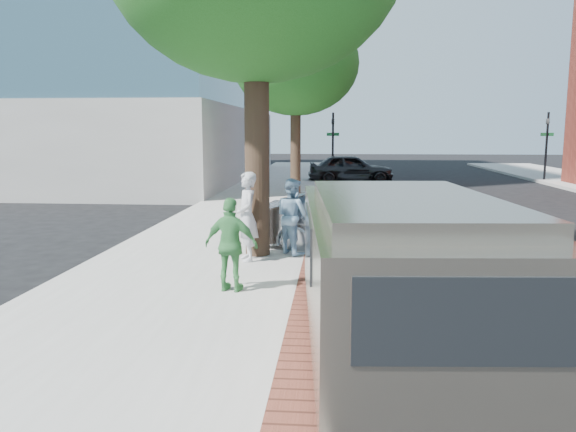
# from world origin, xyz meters

# --- Properties ---
(ground) EXTENTS (120.00, 120.00, 0.00)m
(ground) POSITION_xyz_m (0.00, 0.00, 0.00)
(ground) COLOR black
(ground) RESTS_ON ground
(sidewalk) EXTENTS (5.00, 60.00, 0.15)m
(sidewalk) POSITION_xyz_m (-1.50, 8.00, 0.07)
(sidewalk) COLOR #9E9991
(sidewalk) RESTS_ON ground
(brick_strip) EXTENTS (0.60, 60.00, 0.01)m
(brick_strip) POSITION_xyz_m (0.70, 8.00, 0.15)
(brick_strip) COLOR brown
(brick_strip) RESTS_ON sidewalk
(curb) EXTENTS (0.10, 60.00, 0.15)m
(curb) POSITION_xyz_m (1.05, 8.00, 0.07)
(curb) COLOR gray
(curb) RESTS_ON ground
(office_base) EXTENTS (18.20, 22.20, 4.00)m
(office_base) POSITION_xyz_m (-13.00, 22.00, 2.00)
(office_base) COLOR gray
(office_base) RESTS_ON ground
(signal_near) EXTENTS (0.70, 0.15, 3.80)m
(signal_near) POSITION_xyz_m (0.90, 22.00, 2.25)
(signal_near) COLOR black
(signal_near) RESTS_ON ground
(signal_far) EXTENTS (0.70, 0.15, 3.80)m
(signal_far) POSITION_xyz_m (12.50, 22.00, 2.25)
(signal_far) COLOR black
(signal_far) RESTS_ON ground
(tree_far) EXTENTS (4.80, 4.80, 7.14)m
(tree_far) POSITION_xyz_m (-0.50, 12.00, 5.30)
(tree_far) COLOR black
(tree_far) RESTS_ON sidewalk
(parking_meter) EXTENTS (0.12, 0.32, 1.47)m
(parking_meter) POSITION_xyz_m (0.80, -0.59, 1.21)
(parking_meter) COLOR gray
(parking_meter) RESTS_ON sidewalk
(person_gray) EXTENTS (0.63, 0.77, 1.81)m
(person_gray) POSITION_xyz_m (-0.73, 1.30, 1.06)
(person_gray) COLOR #AFB0B5
(person_gray) RESTS_ON sidewalk
(person_officer) EXTENTS (0.99, 1.00, 1.63)m
(person_officer) POSITION_xyz_m (0.13, 2.04, 0.97)
(person_officer) COLOR #82A9C9
(person_officer) RESTS_ON sidewalk
(person_green) EXTENTS (0.96, 0.54, 1.55)m
(person_green) POSITION_xyz_m (-0.65, -0.90, 0.93)
(person_green) COLOR #41914C
(person_green) RESTS_ON sidewalk
(sedan_silver) EXTENTS (4.70, 2.12, 1.50)m
(sedan_silver) POSITION_xyz_m (1.63, 2.93, 0.75)
(sedan_silver) COLOR #A3A5AA
(sedan_silver) RESTS_ON ground
(bg_car) EXTENTS (4.71, 2.22, 1.56)m
(bg_car) POSITION_xyz_m (1.88, 20.78, 0.78)
(bg_car) COLOR black
(bg_car) RESTS_ON ground
(van) EXTENTS (2.52, 5.69, 2.05)m
(van) POSITION_xyz_m (1.79, -2.94, 1.12)
(van) COLOR gray
(van) RESTS_ON ground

